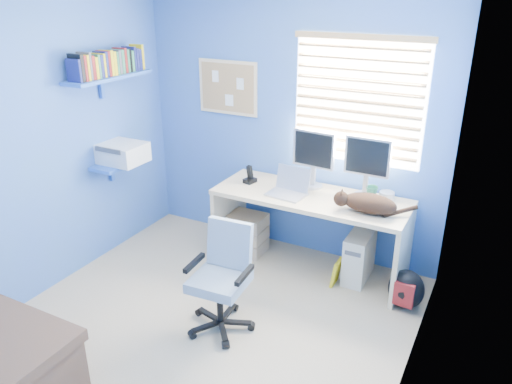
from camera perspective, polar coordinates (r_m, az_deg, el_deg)
The scene contains 20 objects.
floor at distance 4.03m, azimuth -6.43°, elevation -15.40°, with size 3.00×3.20×0.00m, color tan.
wall_back at distance 4.74m, azimuth 3.78°, elevation 7.61°, with size 3.00×0.01×2.50m, color blue.
wall_left at distance 4.41m, azimuth -23.64°, elevation 4.57°, with size 0.01×3.20×2.50m, color blue.
wall_right at distance 2.89m, azimuth 18.04°, elevation -3.73°, with size 0.01×3.20×2.50m, color blue.
desk at distance 4.62m, azimuth 6.11°, elevation -4.60°, with size 1.74×0.65×0.74m, color #D9B77B.
laptop at distance 4.41m, azimuth 3.51°, elevation 0.94°, with size 0.33×0.26×0.22m, color silver.
monitor_left at distance 4.56m, azimuth 6.63°, elevation 3.74°, with size 0.40×0.12×0.54m, color silver.
monitor_right at distance 4.44m, azimuth 12.57°, elevation 2.80°, with size 0.40×0.12×0.54m, color silver.
phone at distance 4.70m, azimuth -0.70°, elevation 2.06°, with size 0.09×0.11×0.17m, color black.
mug at distance 4.50m, azimuth 13.07°, elevation 0.02°, with size 0.10×0.09×0.10m, color #28744E.
cd_spindle at distance 4.49m, azimuth 14.72°, elevation -0.42°, with size 0.13×0.13×0.07m, color silver.
cat at distance 4.19m, azimuth 12.87°, elevation -1.28°, with size 0.45×0.23×0.16m, color black.
tower_pc at distance 4.61m, azimuth 11.71°, elevation -7.14°, with size 0.19×0.44×0.45m, color beige.
drawer_boxes at distance 4.95m, azimuth -0.98°, elevation -4.71°, with size 0.35×0.28×0.41m, color tan.
yellow_book at distance 4.53m, azimuth 9.15°, elevation -9.06°, with size 0.03×0.17×0.24m, color yellow.
backpack at distance 4.33m, azimuth 16.78°, elevation -10.58°, with size 0.29×0.22×0.35m, color black.
office_chair at distance 3.90m, azimuth -3.88°, elevation -11.17°, with size 0.52×0.52×0.83m.
window_blinds at distance 4.42m, azimuth 11.52°, elevation 10.12°, with size 1.15×0.05×1.10m.
corkboard at distance 4.95m, azimuth -3.25°, elevation 11.83°, with size 0.64×0.02×0.52m.
wall_shelves at distance 4.75m, azimuth -15.90°, elevation 9.10°, with size 0.42×0.90×1.05m.
Camera 1 is at (1.85, -2.59, 2.48)m, focal length 35.00 mm.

